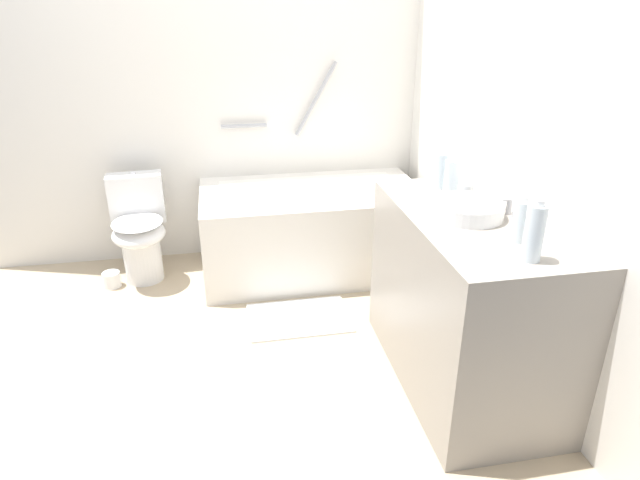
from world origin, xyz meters
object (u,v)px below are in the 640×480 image
water_bottle_0 (534,232)px  drinking_glass_0 (466,192)px  bathtub (312,227)px  sink_faucet (507,207)px  bath_mat (299,318)px  sink_basin (468,209)px  water_bottle_2 (521,221)px  toilet (139,230)px  toilet_paper_roll (112,280)px  water_bottle_1 (441,170)px  water_bottle_3 (452,177)px

water_bottle_0 → drinking_glass_0: water_bottle_0 is taller
bathtub → sink_faucet: (0.65, -1.31, 0.58)m
bath_mat → sink_basin: bearing=-45.3°
water_bottle_2 → toilet: bearing=135.1°
sink_faucet → toilet_paper_roll: size_ratio=1.38×
toilet → sink_basin: 2.19m
water_bottle_1 → toilet_paper_roll: (-1.83, 0.88, -0.90)m
sink_faucet → toilet_paper_roll: sink_faucet is taller
bathtub → sink_basin: bearing=-70.3°
bath_mat → bathtub: bearing=73.6°
water_bottle_3 → bath_mat: bearing=152.5°
water_bottle_3 → drinking_glass_0: 0.11m
water_bottle_0 → bath_mat: bearing=122.2°
sink_basin → water_bottle_1: size_ratio=1.53×
sink_faucet → water_bottle_2: (-0.10, -0.28, 0.05)m
toilet → drinking_glass_0: size_ratio=8.63×
bath_mat → water_bottle_0: bearing=-57.8°
water_bottle_1 → bath_mat: 1.20m
water_bottle_1 → drinking_glass_0: bearing=-75.4°
water_bottle_3 → toilet_paper_roll: size_ratio=1.70×
water_bottle_2 → water_bottle_3: 0.58m
bathtub → sink_basin: bathtub is taller
water_bottle_3 → water_bottle_2: bearing=-86.4°
sink_basin → water_bottle_2: (0.08, -0.28, 0.05)m
bathtub → sink_basin: (0.47, -1.31, 0.58)m
toilet_paper_roll → water_bottle_1: bearing=-25.8°
bathtub → toilet_paper_roll: 1.35m
bathtub → sink_faucet: bathtub is taller
sink_basin → water_bottle_0: (0.04, -0.44, 0.08)m
bathtub → sink_faucet: bearing=-63.6°
drinking_glass_0 → bath_mat: 1.24m
sink_basin → toilet_paper_roll: (-1.80, 1.28, -0.84)m
water_bottle_0 → water_bottle_2: 0.17m
bathtub → sink_basin: 1.50m
sink_basin → bathtub: bearing=109.7°
sink_faucet → drinking_glass_0: (-0.10, 0.20, 0.01)m
toilet → drinking_glass_0: 2.13m
water_bottle_2 → drinking_glass_0: (-0.00, 0.48, -0.05)m
toilet → toilet_paper_roll: 0.37m
water_bottle_3 → drinking_glass_0: (0.04, -0.10, -0.05)m
toilet → sink_faucet: sink_faucet is taller
sink_basin → drinking_glass_0: size_ratio=3.78×
water_bottle_2 → water_bottle_3: bearing=93.6°
bathtub → water_bottle_3: bearing=-63.0°
sink_basin → bath_mat: 1.29m
bathtub → sink_faucet: 1.57m
drinking_glass_0 → water_bottle_2: bearing=-89.8°
toilet_paper_roll → bath_mat: bearing=-28.4°
sink_faucet → toilet: bearing=142.0°
water_bottle_0 → bath_mat: size_ratio=0.40×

